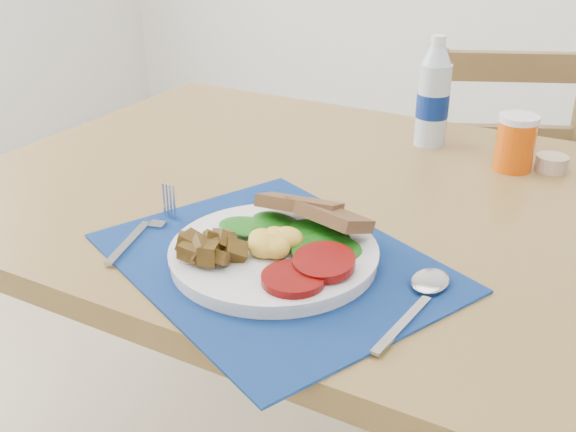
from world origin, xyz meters
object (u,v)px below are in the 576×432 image
at_px(chair_far, 489,168).
at_px(water_bottle, 433,98).
at_px(breakfast_plate, 269,248).
at_px(juice_glass, 515,144).

bearing_deg(chair_far, water_bottle, 61.07).
bearing_deg(breakfast_plate, chair_far, 86.23).
bearing_deg(chair_far, juice_glass, 80.80).
height_order(chair_far, juice_glass, chair_far).
distance_m(chair_far, juice_glass, 0.58).
distance_m(breakfast_plate, water_bottle, 0.57).
xyz_separation_m(breakfast_plate, juice_glass, (0.21, 0.50, 0.02)).
xyz_separation_m(chair_far, breakfast_plate, (-0.08, -1.01, 0.23)).
bearing_deg(water_bottle, breakfast_plate, -94.28).
distance_m(chair_far, breakfast_plate, 1.04).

